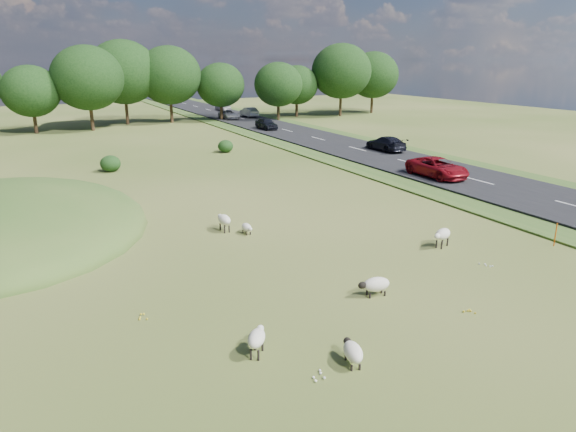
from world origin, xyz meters
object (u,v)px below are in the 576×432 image
at_px(sheep_0, 353,351).
at_px(car_2, 223,107).
at_px(sheep_4, 375,284).
at_px(car_4, 266,123).
at_px(car_0, 229,115).
at_px(sheep_5, 224,220).
at_px(marker_post, 556,235).
at_px(car_3, 386,143).
at_px(sheep_3, 442,234).
at_px(car_5, 249,112).
at_px(sheep_2, 247,227).
at_px(car_6, 437,167).
at_px(sheep_1, 257,338).

height_order(sheep_0, car_2, car_2).
height_order(sheep_4, car_4, car_4).
bearing_deg(car_0, sheep_5, -110.76).
distance_m(car_2, car_4, 27.32).
height_order(marker_post, car_3, car_3).
relative_size(sheep_3, car_5, 0.30).
bearing_deg(sheep_5, car_2, -23.12).
distance_m(car_2, car_3, 47.42).
distance_m(marker_post, sheep_5, 16.92).
xyz_separation_m(car_3, car_5, (0.00, 35.40, 0.04)).
bearing_deg(marker_post, car_4, 83.69).
xyz_separation_m(sheep_0, car_0, (19.87, 63.88, 0.45)).
bearing_deg(sheep_0, car_0, -1.96).
distance_m(sheep_4, car_5, 64.78).
height_order(car_3, car_4, car_4).
xyz_separation_m(sheep_2, sheep_3, (7.88, -6.21, 0.30)).
bearing_deg(car_4, car_3, -79.43).
relative_size(car_4, car_6, 0.81).
distance_m(sheep_1, sheep_2, 11.79).
bearing_deg(sheep_5, car_6, -80.38).
distance_m(sheep_0, car_0, 66.90).
bearing_deg(car_6, sheep_3, -131.35).
xyz_separation_m(sheep_1, sheep_4, (5.83, 1.79, -0.11)).
height_order(sheep_3, car_2, car_2).
distance_m(car_0, car_3, 34.37).
height_order(car_0, car_5, car_5).
bearing_deg(sheep_2, marker_post, 52.86).
distance_m(sheep_3, car_2, 71.92).
bearing_deg(sheep_1, car_0, 16.99).
relative_size(sheep_3, sheep_4, 1.00).
bearing_deg(car_4, car_5, 75.81).
relative_size(sheep_3, car_6, 0.26).
bearing_deg(car_2, car_3, 90.00).
relative_size(sheep_2, car_3, 0.21).
xyz_separation_m(sheep_5, car_3, (22.77, 15.90, 0.31)).
relative_size(sheep_2, sheep_4, 0.73).
bearing_deg(sheep_1, sheep_3, -31.55).
height_order(car_0, car_4, car_4).
bearing_deg(sheep_1, car_5, 14.35).
distance_m(sheep_1, car_2, 79.73).
height_order(sheep_1, car_2, car_2).
bearing_deg(sheep_4, marker_post, -167.66).
bearing_deg(sheep_1, sheep_4, -36.25).
xyz_separation_m(car_2, car_3, (0.00, -47.42, 0.06)).
relative_size(sheep_1, car_3, 0.24).
distance_m(car_0, car_2, 13.80).
bearing_deg(sheep_4, car_5, -98.86).
relative_size(car_0, car_4, 1.09).
distance_m(sheep_4, car_6, 21.98).
relative_size(sheep_3, car_4, 0.32).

